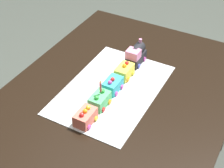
{
  "coord_description": "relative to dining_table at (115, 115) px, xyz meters",
  "views": [
    {
      "loc": [
        1.03,
        0.54,
        1.77
      ],
      "look_at": [
        -0.04,
        -0.04,
        0.77
      ],
      "focal_mm": 54.94,
      "sensor_mm": 36.0,
      "label": 1
    }
  ],
  "objects": [
    {
      "name": "cake_car_gondola_mint_green",
      "position": [
        0.08,
        -0.03,
        0.14
      ],
      "size": [
        0.1,
        0.08,
        0.07
      ],
      "color": "#59CC7A",
      "rests_on": "cake_board"
    },
    {
      "name": "cake_car_flatbed_coral",
      "position": [
        0.2,
        -0.03,
        0.14
      ],
      "size": [
        0.1,
        0.08,
        0.07
      ],
      "color": "#F27260",
      "rests_on": "cake_board"
    },
    {
      "name": "cake_car_hopper_lemon",
      "position": [
        -0.16,
        -0.03,
        0.14
      ],
      "size": [
        0.1,
        0.08,
        0.07
      ],
      "color": "#F4E04C",
      "rests_on": "cake_board"
    },
    {
      "name": "cake_locomotive",
      "position": [
        -0.29,
        -0.03,
        0.16
      ],
      "size": [
        0.14,
        0.08,
        0.12
      ],
      "color": "#232328",
      "rests_on": "cake_board"
    },
    {
      "name": "dining_table",
      "position": [
        0.0,
        0.0,
        0.0
      ],
      "size": [
        1.4,
        1.0,
        0.74
      ],
      "color": "black",
      "rests_on": "ground"
    },
    {
      "name": "birthday_candle",
      "position": [
        0.07,
        -0.03,
        0.21
      ],
      "size": [
        0.01,
        0.01,
        0.06
      ],
      "color": "#F24C59",
      "rests_on": "cake_car_gondola_mint_green"
    },
    {
      "name": "cake_board",
      "position": [
        -0.04,
        -0.04,
        0.11
      ],
      "size": [
        0.6,
        0.4,
        0.0
      ],
      "primitive_type": "cube",
      "color": "silver",
      "rests_on": "dining_table"
    },
    {
      "name": "cake_car_caboose_turquoise",
      "position": [
        -0.04,
        -0.03,
        0.14
      ],
      "size": [
        0.1,
        0.08,
        0.07
      ],
      "color": "#38B7C6",
      "rests_on": "cake_board"
    }
  ]
}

